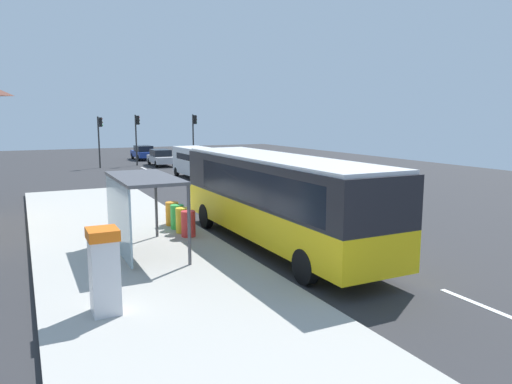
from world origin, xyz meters
TOP-DOWN VIEW (x-y plane):
  - ground_plane at (0.00, 14.00)m, footprint 56.00×92.00m
  - sidewalk_platform at (-6.40, 2.00)m, footprint 6.20×30.00m
  - lane_stripe_seg_0 at (0.25, -6.00)m, footprint 0.16×2.20m
  - lane_stripe_seg_1 at (0.25, -1.00)m, footprint 0.16×2.20m
  - lane_stripe_seg_2 at (0.25, 4.00)m, footprint 0.16×2.20m
  - lane_stripe_seg_3 at (0.25, 9.00)m, footprint 0.16×2.20m
  - lane_stripe_seg_4 at (0.25, 14.00)m, footprint 0.16×2.20m
  - lane_stripe_seg_5 at (0.25, 19.00)m, footprint 0.16×2.20m
  - lane_stripe_seg_6 at (0.25, 24.00)m, footprint 0.16×2.20m
  - lane_stripe_seg_7 at (0.25, 29.00)m, footprint 0.16×2.20m
  - bus at (-1.71, 0.81)m, footprint 2.62×11.03m
  - white_van at (2.20, 20.41)m, footprint 2.15×5.25m
  - sedan_near at (2.30, 38.12)m, footprint 1.88×4.42m
  - sedan_far at (2.30, 30.87)m, footprint 1.93×4.45m
  - ticket_machine at (-8.08, -2.94)m, footprint 0.66×0.76m
  - recycling_bin_red at (-4.20, 2.94)m, footprint 0.52×0.52m
  - recycling_bin_yellow at (-4.20, 3.64)m, footprint 0.52×0.52m
  - recycling_bin_green at (-4.20, 4.34)m, footprint 0.52×0.52m
  - recycling_bin_orange at (-4.20, 5.04)m, footprint 0.52×0.52m
  - traffic_light_near_side at (5.50, 30.49)m, footprint 0.49×0.28m
  - traffic_light_far_side at (-3.10, 31.29)m, footprint 0.49×0.28m
  - traffic_light_median at (0.40, 32.09)m, footprint 0.49×0.28m
  - bus_shelter at (-6.41, 1.53)m, footprint 1.80×4.00m

SIDE VIEW (x-z plane):
  - ground_plane at x=0.00m, z-range -0.04..0.00m
  - lane_stripe_seg_0 at x=0.25m, z-range 0.00..0.01m
  - lane_stripe_seg_1 at x=0.25m, z-range 0.00..0.01m
  - lane_stripe_seg_2 at x=0.25m, z-range 0.00..0.01m
  - lane_stripe_seg_3 at x=0.25m, z-range 0.00..0.01m
  - lane_stripe_seg_4 at x=0.25m, z-range 0.00..0.01m
  - lane_stripe_seg_5 at x=0.25m, z-range 0.00..0.01m
  - lane_stripe_seg_6 at x=0.25m, z-range 0.00..0.01m
  - lane_stripe_seg_7 at x=0.25m, z-range 0.00..0.01m
  - sidewalk_platform at x=-6.40m, z-range 0.00..0.18m
  - recycling_bin_red at x=-4.20m, z-range 0.18..1.13m
  - recycling_bin_yellow at x=-4.20m, z-range 0.18..1.13m
  - recycling_bin_green at x=-4.20m, z-range 0.18..1.13m
  - recycling_bin_orange at x=-4.20m, z-range 0.18..1.13m
  - sedan_near at x=2.30m, z-range 0.03..1.55m
  - sedan_far at x=2.30m, z-range 0.03..1.55m
  - ticket_machine at x=-8.08m, z-range 0.20..2.14m
  - white_van at x=2.20m, z-range 0.19..2.49m
  - bus at x=-1.71m, z-range 0.24..3.45m
  - bus_shelter at x=-6.41m, z-range 0.85..3.35m
  - traffic_light_far_side at x=-3.10m, z-range 0.78..5.38m
  - traffic_light_median at x=0.40m, z-range 0.80..5.56m
  - traffic_light_near_side at x=5.50m, z-range 0.80..5.61m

